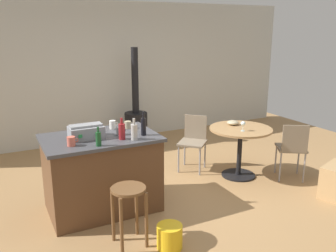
# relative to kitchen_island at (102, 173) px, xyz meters

# --- Properties ---
(ground_plane) EXTENTS (8.80, 8.80, 0.00)m
(ground_plane) POSITION_rel_kitchen_island_xyz_m (1.13, -0.09, -0.47)
(ground_plane) COLOR #A37A4C
(back_wall) EXTENTS (8.00, 0.10, 2.70)m
(back_wall) POSITION_rel_kitchen_island_xyz_m (1.13, 2.84, 0.88)
(back_wall) COLOR beige
(back_wall) RESTS_ON ground_plane
(kitchen_island) EXTENTS (1.35, 0.89, 0.94)m
(kitchen_island) POSITION_rel_kitchen_island_xyz_m (0.00, 0.00, 0.00)
(kitchen_island) COLOR brown
(kitchen_island) RESTS_ON ground_plane
(wooden_stool) EXTENTS (0.35, 0.35, 0.64)m
(wooden_stool) POSITION_rel_kitchen_island_xyz_m (0.02, -0.88, 0.01)
(wooden_stool) COLOR brown
(wooden_stool) RESTS_ON ground_plane
(dining_table) EXTENTS (0.92, 0.92, 0.76)m
(dining_table) POSITION_rel_kitchen_island_xyz_m (2.15, 0.07, 0.11)
(dining_table) COLOR black
(dining_table) RESTS_ON ground_plane
(folding_chair_near) EXTENTS (0.55, 0.55, 0.87)m
(folding_chair_near) POSITION_rel_kitchen_island_xyz_m (2.74, -0.39, 0.05)
(folding_chair_near) COLOR #7F705B
(folding_chair_near) RESTS_ON ground_plane
(folding_chair_far) EXTENTS (0.57, 0.57, 0.85)m
(folding_chair_far) POSITION_rel_kitchen_island_xyz_m (1.68, 0.64, 0.03)
(folding_chair_far) COLOR #7F705B
(folding_chair_far) RESTS_ON ground_plane
(wood_stove) EXTENTS (0.44, 0.45, 1.85)m
(wood_stove) POSITION_rel_kitchen_island_xyz_m (1.37, 2.30, -0.02)
(wood_stove) COLOR black
(wood_stove) RESTS_ON ground_plane
(toolbox) EXTENTS (0.39, 0.26, 0.17)m
(toolbox) POSITION_rel_kitchen_island_xyz_m (-0.16, -0.00, 0.55)
(toolbox) COLOR gray
(toolbox) RESTS_ON kitchen_island
(bottle_0) EXTENTS (0.06, 0.06, 0.22)m
(bottle_0) POSITION_rel_kitchen_island_xyz_m (-0.11, -0.35, 0.55)
(bottle_0) COLOR #194C23
(bottle_0) RESTS_ON kitchen_island
(bottle_1) EXTENTS (0.06, 0.06, 0.29)m
(bottle_1) POSITION_rel_kitchen_island_xyz_m (0.49, -0.19, 0.58)
(bottle_1) COLOR black
(bottle_1) RESTS_ON kitchen_island
(bottle_2) EXTENTS (0.08, 0.08, 0.25)m
(bottle_2) POSITION_rel_kitchen_island_xyz_m (0.32, -0.31, 0.57)
(bottle_2) COLOR #B7B2AD
(bottle_2) RESTS_ON kitchen_island
(bottle_3) EXTENTS (0.08, 0.08, 0.25)m
(bottle_3) POSITION_rel_kitchen_island_xyz_m (0.20, -0.23, 0.57)
(bottle_3) COLOR maroon
(bottle_3) RESTS_ON kitchen_island
(cup_0) EXTENTS (0.12, 0.08, 0.09)m
(cup_0) POSITION_rel_kitchen_island_xyz_m (0.24, -0.04, 0.51)
(cup_0) COLOR #383838
(cup_0) RESTS_ON kitchen_island
(cup_1) EXTENTS (0.12, 0.08, 0.11)m
(cup_1) POSITION_rel_kitchen_island_xyz_m (0.24, 0.25, 0.52)
(cup_1) COLOR white
(cup_1) RESTS_ON kitchen_island
(cup_2) EXTENTS (0.12, 0.08, 0.10)m
(cup_2) POSITION_rel_kitchen_island_xyz_m (0.42, 0.18, 0.51)
(cup_2) COLOR tan
(cup_2) RESTS_ON kitchen_island
(cup_3) EXTENTS (0.13, 0.09, 0.10)m
(cup_3) POSITION_rel_kitchen_island_xyz_m (-0.38, -0.21, 0.52)
(cup_3) COLOR #DB6651
(cup_3) RESTS_ON kitchen_island
(wine_glass) EXTENTS (0.07, 0.07, 0.14)m
(wine_glass) POSITION_rel_kitchen_island_xyz_m (2.07, -0.08, 0.39)
(wine_glass) COLOR silver
(wine_glass) RESTS_ON dining_table
(serving_bowl) EXTENTS (0.18, 0.18, 0.07)m
(serving_bowl) POSITION_rel_kitchen_island_xyz_m (2.15, 0.27, 0.32)
(serving_bowl) COLOR tan
(serving_bowl) RESTS_ON dining_table
(plastic_bucket) EXTENTS (0.27, 0.27, 0.25)m
(plastic_bucket) POSITION_rel_kitchen_island_xyz_m (0.36, -1.13, -0.35)
(plastic_bucket) COLOR yellow
(plastic_bucket) RESTS_ON ground_plane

